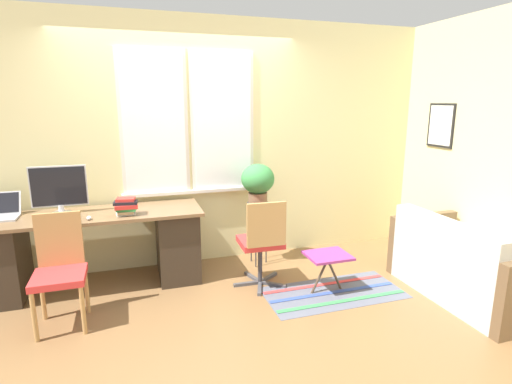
{
  "coord_description": "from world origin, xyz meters",
  "views": [
    {
      "loc": [
        -0.57,
        -3.68,
        1.81
      ],
      "look_at": [
        0.66,
        0.16,
        0.89
      ],
      "focal_mm": 28.0,
      "sensor_mm": 36.0,
      "label": 1
    }
  ],
  "objects_px": {
    "couch_loveseat": "(467,268)",
    "plant_stand": "(258,212)",
    "mouse": "(89,218)",
    "potted_plant": "(258,181)",
    "folding_stool": "(328,258)",
    "book_stack": "(126,206)",
    "desk_chair_wooden": "(60,268)",
    "monitor": "(59,189)",
    "office_chair_swivel": "(262,241)",
    "keyboard": "(58,221)"
  },
  "relations": [
    {
      "from": "couch_loveseat",
      "to": "plant_stand",
      "type": "bearing_deg",
      "value": 50.77
    },
    {
      "from": "book_stack",
      "to": "folding_stool",
      "type": "height_order",
      "value": "book_stack"
    },
    {
      "from": "potted_plant",
      "to": "folding_stool",
      "type": "height_order",
      "value": "potted_plant"
    },
    {
      "from": "office_chair_swivel",
      "to": "plant_stand",
      "type": "bearing_deg",
      "value": -101.75
    },
    {
      "from": "desk_chair_wooden",
      "to": "folding_stool",
      "type": "height_order",
      "value": "desk_chair_wooden"
    },
    {
      "from": "book_stack",
      "to": "folding_stool",
      "type": "xyz_separation_m",
      "value": [
        1.81,
        -0.64,
        -0.49
      ]
    },
    {
      "from": "plant_stand",
      "to": "potted_plant",
      "type": "height_order",
      "value": "potted_plant"
    },
    {
      "from": "office_chair_swivel",
      "to": "monitor",
      "type": "bearing_deg",
      "value": -15.88
    },
    {
      "from": "monitor",
      "to": "desk_chair_wooden",
      "type": "bearing_deg",
      "value": -85.79
    },
    {
      "from": "book_stack",
      "to": "office_chair_swivel",
      "type": "height_order",
      "value": "book_stack"
    },
    {
      "from": "desk_chair_wooden",
      "to": "folding_stool",
      "type": "distance_m",
      "value": 2.36
    },
    {
      "from": "office_chair_swivel",
      "to": "folding_stool",
      "type": "relative_size",
      "value": 2.22
    },
    {
      "from": "mouse",
      "to": "desk_chair_wooden",
      "type": "xyz_separation_m",
      "value": [
        -0.22,
        -0.41,
        -0.29
      ]
    },
    {
      "from": "potted_plant",
      "to": "book_stack",
      "type": "bearing_deg",
      "value": -171.05
    },
    {
      "from": "keyboard",
      "to": "book_stack",
      "type": "height_order",
      "value": "book_stack"
    },
    {
      "from": "book_stack",
      "to": "desk_chair_wooden",
      "type": "height_order",
      "value": "book_stack"
    },
    {
      "from": "monitor",
      "to": "plant_stand",
      "type": "xyz_separation_m",
      "value": [
        1.98,
        -0.02,
        -0.39
      ]
    },
    {
      "from": "book_stack",
      "to": "folding_stool",
      "type": "distance_m",
      "value": 1.98
    },
    {
      "from": "monitor",
      "to": "couch_loveseat",
      "type": "relative_size",
      "value": 0.36
    },
    {
      "from": "office_chair_swivel",
      "to": "folding_stool",
      "type": "bearing_deg",
      "value": 155.53
    },
    {
      "from": "office_chair_swivel",
      "to": "plant_stand",
      "type": "height_order",
      "value": "office_chair_swivel"
    },
    {
      "from": "mouse",
      "to": "monitor",
      "type": "bearing_deg",
      "value": 131.54
    },
    {
      "from": "monitor",
      "to": "potted_plant",
      "type": "height_order",
      "value": "monitor"
    },
    {
      "from": "desk_chair_wooden",
      "to": "office_chair_swivel",
      "type": "bearing_deg",
      "value": 3.56
    },
    {
      "from": "book_stack",
      "to": "potted_plant",
      "type": "xyz_separation_m",
      "value": [
        1.38,
        0.22,
        0.12
      ]
    },
    {
      "from": "mouse",
      "to": "potted_plant",
      "type": "bearing_deg",
      "value": 9.24
    },
    {
      "from": "mouse",
      "to": "potted_plant",
      "type": "distance_m",
      "value": 1.74
    },
    {
      "from": "keyboard",
      "to": "office_chair_swivel",
      "type": "distance_m",
      "value": 1.88
    },
    {
      "from": "couch_loveseat",
      "to": "folding_stool",
      "type": "height_order",
      "value": "couch_loveseat"
    },
    {
      "from": "office_chair_swivel",
      "to": "potted_plant",
      "type": "xyz_separation_m",
      "value": [
        0.14,
        0.57,
        0.48
      ]
    },
    {
      "from": "book_stack",
      "to": "monitor",
      "type": "bearing_deg",
      "value": 157.8
    },
    {
      "from": "office_chair_swivel",
      "to": "folding_stool",
      "type": "distance_m",
      "value": 0.65
    },
    {
      "from": "book_stack",
      "to": "desk_chair_wooden",
      "type": "distance_m",
      "value": 0.8
    },
    {
      "from": "book_stack",
      "to": "plant_stand",
      "type": "height_order",
      "value": "book_stack"
    },
    {
      "from": "keyboard",
      "to": "mouse",
      "type": "relative_size",
      "value": 4.57
    },
    {
      "from": "couch_loveseat",
      "to": "keyboard",
      "type": "bearing_deg",
      "value": 73.23
    },
    {
      "from": "keyboard",
      "to": "folding_stool",
      "type": "height_order",
      "value": "keyboard"
    },
    {
      "from": "monitor",
      "to": "office_chair_swivel",
      "type": "bearing_deg",
      "value": -17.97
    },
    {
      "from": "monitor",
      "to": "mouse",
      "type": "relative_size",
      "value": 7.1
    },
    {
      "from": "potted_plant",
      "to": "mouse",
      "type": "bearing_deg",
      "value": -170.76
    },
    {
      "from": "monitor",
      "to": "folding_stool",
      "type": "bearing_deg",
      "value": -20.1
    },
    {
      "from": "monitor",
      "to": "keyboard",
      "type": "height_order",
      "value": "monitor"
    },
    {
      "from": "mouse",
      "to": "folding_stool",
      "type": "xyz_separation_m",
      "value": [
        2.14,
        -0.58,
        -0.43
      ]
    },
    {
      "from": "book_stack",
      "to": "couch_loveseat",
      "type": "distance_m",
      "value": 3.27
    },
    {
      "from": "potted_plant",
      "to": "folding_stool",
      "type": "relative_size",
      "value": 1.06
    },
    {
      "from": "desk_chair_wooden",
      "to": "potted_plant",
      "type": "bearing_deg",
      "value": 19.46
    },
    {
      "from": "couch_loveseat",
      "to": "potted_plant",
      "type": "distance_m",
      "value": 2.22
    },
    {
      "from": "mouse",
      "to": "book_stack",
      "type": "bearing_deg",
      "value": 10.44
    },
    {
      "from": "plant_stand",
      "to": "potted_plant",
      "type": "distance_m",
      "value": 0.35
    },
    {
      "from": "book_stack",
      "to": "plant_stand",
      "type": "relative_size",
      "value": 0.31
    }
  ]
}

